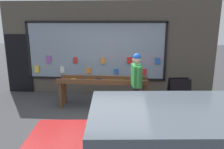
# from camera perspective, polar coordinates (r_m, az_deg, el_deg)

# --- Properties ---
(ground_plane) EXTENTS (40.00, 40.00, 0.00)m
(ground_plane) POSITION_cam_1_polar(r_m,az_deg,el_deg) (5.84, -3.54, -12.07)
(ground_plane) COLOR #38383A
(shopfront_facade) EXTENTS (7.37, 0.29, 3.22)m
(shopfront_facade) POSITION_cam_1_polar(r_m,az_deg,el_deg) (7.70, -1.82, 6.66)
(shopfront_facade) COLOR #4C473D
(shopfront_facade) RESTS_ON ground_plane
(display_table_main) EXTENTS (2.69, 0.58, 0.91)m
(display_table_main) POSITION_cam_1_polar(r_m,az_deg,el_deg) (6.51, -2.43, -2.37)
(display_table_main) COLOR brown
(display_table_main) RESTS_ON ground_plane
(person_browsing) EXTENTS (0.29, 0.67, 1.72)m
(person_browsing) POSITION_cam_1_polar(r_m,az_deg,el_deg) (5.92, 6.35, -1.28)
(person_browsing) COLOR black
(person_browsing) RESTS_ON ground_plane
(small_dog) EXTENTS (0.22, 0.54, 0.40)m
(small_dog) POSITION_cam_1_polar(r_m,az_deg,el_deg) (5.97, 2.11, -8.55)
(small_dog) COLOR white
(small_dog) RESTS_ON ground_plane
(sandwich_board_sign) EXTENTS (0.66, 0.64, 0.99)m
(sandwich_board_sign) POSITION_cam_1_polar(r_m,az_deg,el_deg) (6.49, 17.00, -5.20)
(sandwich_board_sign) COLOR black
(sandwich_board_sign) RESTS_ON ground_plane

